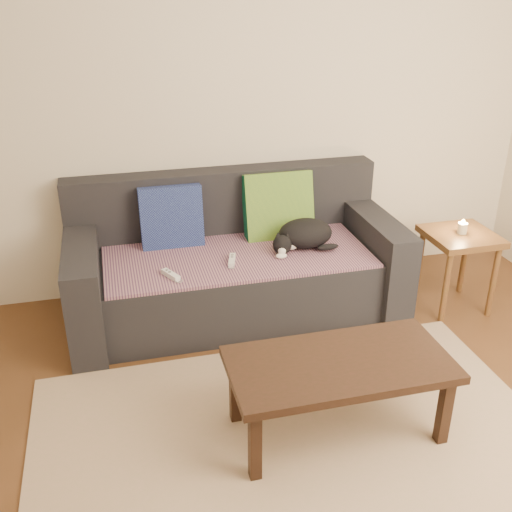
# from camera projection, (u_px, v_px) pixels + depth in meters

# --- Properties ---
(ground) EXTENTS (4.50, 4.50, 0.00)m
(ground) POSITION_uv_depth(u_px,v_px,m) (312.00, 479.00, 2.67)
(ground) COLOR brown
(ground) RESTS_ON ground
(back_wall) EXTENTS (4.50, 0.04, 2.60)m
(back_wall) POSITION_uv_depth(u_px,v_px,m) (218.00, 101.00, 3.87)
(back_wall) COLOR beige
(back_wall) RESTS_ON ground
(sofa) EXTENTS (2.10, 0.94, 0.87)m
(sofa) POSITION_uv_depth(u_px,v_px,m) (235.00, 267.00, 3.92)
(sofa) COLOR #232328
(sofa) RESTS_ON ground
(throw_blanket) EXTENTS (1.66, 0.74, 0.02)m
(throw_blanket) POSITION_uv_depth(u_px,v_px,m) (237.00, 256.00, 3.78)
(throw_blanket) COLOR #412648
(throw_blanket) RESTS_ON sofa
(cushion_navy) EXTENTS (0.40, 0.15, 0.41)m
(cushion_navy) POSITION_uv_depth(u_px,v_px,m) (171.00, 217.00, 3.84)
(cushion_navy) COLOR #131852
(cushion_navy) RESTS_ON throw_blanket
(cushion_green) EXTENTS (0.46, 0.23, 0.48)m
(cushion_green) POSITION_uv_depth(u_px,v_px,m) (278.00, 207.00, 4.00)
(cushion_green) COLOR #0B492E
(cushion_green) RESTS_ON throw_blanket
(cat) EXTENTS (0.45, 0.33, 0.19)m
(cat) POSITION_uv_depth(u_px,v_px,m) (303.00, 235.00, 3.84)
(cat) COLOR black
(cat) RESTS_ON throw_blanket
(wii_remote_a) EXTENTS (0.10, 0.15, 0.03)m
(wii_remote_a) POSITION_uv_depth(u_px,v_px,m) (171.00, 275.00, 3.49)
(wii_remote_a) COLOR white
(wii_remote_a) RESTS_ON throw_blanket
(wii_remote_b) EXTENTS (0.08, 0.15, 0.03)m
(wii_remote_b) POSITION_uv_depth(u_px,v_px,m) (232.00, 260.00, 3.67)
(wii_remote_b) COLOR white
(wii_remote_b) RESTS_ON throw_blanket
(side_table) EXTENTS (0.43, 0.43, 0.54)m
(side_table) POSITION_uv_depth(u_px,v_px,m) (459.00, 247.00, 3.88)
(side_table) COLOR brown
(side_table) RESTS_ON ground
(candle) EXTENTS (0.06, 0.06, 0.09)m
(candle) POSITION_uv_depth(u_px,v_px,m) (462.00, 228.00, 3.83)
(candle) COLOR beige
(candle) RESTS_ON side_table
(rug) EXTENTS (2.50, 1.80, 0.01)m
(rug) POSITION_uv_depth(u_px,v_px,m) (301.00, 455.00, 2.80)
(rug) COLOR tan
(rug) RESTS_ON ground
(coffee_table) EXTENTS (1.04, 0.52, 0.42)m
(coffee_table) POSITION_uv_depth(u_px,v_px,m) (339.00, 370.00, 2.80)
(coffee_table) COLOR black
(coffee_table) RESTS_ON rug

